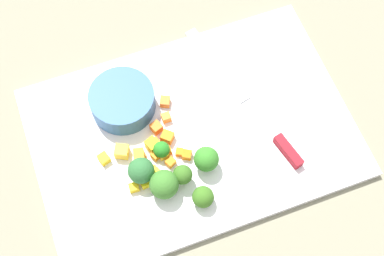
{
  "coord_description": "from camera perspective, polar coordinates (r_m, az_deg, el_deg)",
  "views": [
    {
      "loc": [
        -0.12,
        -0.33,
        0.8
      ],
      "look_at": [
        0.0,
        0.0,
        0.02
      ],
      "focal_mm": 52.33,
      "sensor_mm": 36.0,
      "label": 1
    }
  ],
  "objects": [
    {
      "name": "carrot_dice_2",
      "position": [
        0.86,
        -2.66,
        1.08
      ],
      "size": [
        0.01,
        0.01,
        0.01
      ],
      "primitive_type": "cube",
      "rotation": [
        0.0,
        0.0,
        1.57
      ],
      "color": "orange",
      "rests_on": "cutting_board"
    },
    {
      "name": "pepper_dice_3",
      "position": [
        0.83,
        -4.72,
        -5.48
      ],
      "size": [
        0.02,
        0.02,
        0.01
      ],
      "primitive_type": "cube",
      "rotation": [
        0.0,
        0.0,
        1.68
      ],
      "color": "yellow",
      "rests_on": "cutting_board"
    },
    {
      "name": "broccoli_floret_0",
      "position": [
        0.8,
        1.13,
        -7.05
      ],
      "size": [
        0.03,
        0.03,
        0.03
      ],
      "color": "#8FAD59",
      "rests_on": "cutting_board"
    },
    {
      "name": "carrot_dice_7",
      "position": [
        0.84,
        -0.52,
        -2.75
      ],
      "size": [
        0.02,
        0.02,
        0.01
      ],
      "primitive_type": "cube",
      "rotation": [
        0.0,
        0.0,
        1.03
      ],
      "color": "orange",
      "rests_on": "cutting_board"
    },
    {
      "name": "ground_plane",
      "position": [
        0.87,
        -0.0,
        -0.6
      ],
      "size": [
        4.0,
        4.0,
        0.0
      ],
      "primitive_type": "plane",
      "color": "gray"
    },
    {
      "name": "broccoli_floret_5",
      "position": [
        0.8,
        -2.86,
        -5.78
      ],
      "size": [
        0.04,
        0.04,
        0.05
      ],
      "color": "#83AC56",
      "rests_on": "cutting_board"
    },
    {
      "name": "broccoli_floret_2",
      "position": [
        0.83,
        -3.13,
        -2.21
      ],
      "size": [
        0.03,
        0.03,
        0.03
      ],
      "color": "#91B069",
      "rests_on": "cutting_board"
    },
    {
      "name": "carrot_dice_4",
      "position": [
        0.84,
        -5.2,
        -2.8
      ],
      "size": [
        0.01,
        0.01,
        0.01
      ],
      "primitive_type": "cube",
      "rotation": [
        0.0,
        0.0,
        1.79
      ],
      "color": "orange",
      "rests_on": "cutting_board"
    },
    {
      "name": "cutting_board",
      "position": [
        0.87,
        -0.0,
        -0.44
      ],
      "size": [
        0.48,
        0.33,
        0.01
      ],
      "primitive_type": "cube",
      "color": "white",
      "rests_on": "ground_plane"
    },
    {
      "name": "prep_bowl",
      "position": [
        0.87,
        -7.11,
        2.76
      ],
      "size": [
        0.1,
        0.1,
        0.04
      ],
      "primitive_type": "cylinder",
      "color": "#2D598A",
      "rests_on": "cutting_board"
    },
    {
      "name": "pepper_dice_1",
      "position": [
        0.85,
        -9.05,
        -2.81
      ],
      "size": [
        0.02,
        0.02,
        0.01
      ],
      "primitive_type": "cube",
      "rotation": [
        0.0,
        0.0,
        1.88
      ],
      "color": "yellow",
      "rests_on": "cutting_board"
    },
    {
      "name": "carrot_dice_1",
      "position": [
        0.84,
        -2.49,
        -2.35
      ],
      "size": [
        0.01,
        0.01,
        0.01
      ],
      "primitive_type": "cube",
      "rotation": [
        0.0,
        0.0,
        3.12
      ],
      "color": "orange",
      "rests_on": "cutting_board"
    },
    {
      "name": "pepper_dice_5",
      "position": [
        0.84,
        -7.16,
        -2.41
      ],
      "size": [
        0.03,
        0.03,
        0.02
      ],
      "primitive_type": "cube",
      "rotation": [
        0.0,
        0.0,
        1.1
      ],
      "color": "yellow",
      "rests_on": "cutting_board"
    },
    {
      "name": "chef_knife",
      "position": [
        0.87,
        6.7,
        1.42
      ],
      "size": [
        0.09,
        0.29,
        0.02
      ],
      "rotation": [
        0.0,
        0.0,
        1.81
      ],
      "color": "silver",
      "rests_on": "cutting_board"
    },
    {
      "name": "carrot_dice_6",
      "position": [
        0.85,
        -2.6,
        -0.73
      ],
      "size": [
        0.02,
        0.02,
        0.02
      ],
      "primitive_type": "cube",
      "rotation": [
        0.0,
        0.0,
        2.39
      ],
      "color": "orange",
      "rests_on": "cutting_board"
    },
    {
      "name": "pepper_dice_7",
      "position": [
        0.82,
        -5.93,
        -6.06
      ],
      "size": [
        0.02,
        0.01,
        0.01
      ],
      "primitive_type": "cube",
      "rotation": [
        0.0,
        0.0,
        3.04
      ],
      "color": "yellow",
      "rests_on": "cutting_board"
    },
    {
      "name": "carrot_dice_5",
      "position": [
        0.86,
        -3.66,
        0.04
      ],
      "size": [
        0.02,
        0.02,
        0.02
      ],
      "primitive_type": "cube",
      "rotation": [
        0.0,
        0.0,
        0.34
      ],
      "color": "orange",
      "rests_on": "cutting_board"
    },
    {
      "name": "broccoli_floret_3",
      "position": [
        0.81,
        -5.21,
        -4.36
      ],
      "size": [
        0.04,
        0.04,
        0.04
      ],
      "color": "#89AC5F",
      "rests_on": "cutting_board"
    },
    {
      "name": "carrot_dice_0",
      "position": [
        0.88,
        -2.77,
        2.69
      ],
      "size": [
        0.02,
        0.02,
        0.01
      ],
      "primitive_type": "cube",
      "rotation": [
        0.0,
        0.0,
        1.12
      ],
      "color": "orange",
      "rests_on": "cutting_board"
    },
    {
      "name": "broccoli_floret_4",
      "position": [
        0.82,
        1.4,
        -3.23
      ],
      "size": [
        0.04,
        0.04,
        0.04
      ],
      "color": "#89B85A",
      "rests_on": "cutting_board"
    },
    {
      "name": "carrot_dice_9",
      "position": [
        0.84,
        -3.77,
        -2.85
      ],
      "size": [
        0.01,
        0.02,
        0.01
      ],
      "primitive_type": "cube",
      "rotation": [
        0.0,
        0.0,
        2.03
      ],
      "color": "orange",
      "rests_on": "cutting_board"
    },
    {
      "name": "pepper_dice_4",
      "position": [
        0.84,
        -5.43,
        -2.81
      ],
      "size": [
        0.02,
        0.02,
        0.02
      ],
      "primitive_type": "cube",
      "rotation": [
        0.0,
        0.0,
        1.34
      ],
      "color": "yellow",
      "rests_on": "cutting_board"
    },
    {
      "name": "pepper_dice_2",
      "position": [
        0.83,
        -3.85,
        -4.53
      ],
      "size": [
        0.02,
        0.02,
        0.01
      ],
      "primitive_type": "cube",
      "rotation": [
        0.0,
        0.0,
        2.01
      ],
      "color": "yellow",
      "rests_on": "cutting_board"
    },
    {
      "name": "carrot_dice_10",
      "position": [
        0.83,
        -2.2,
        -3.5
      ],
      "size": [
        0.02,
        0.02,
        0.01
      ],
      "primitive_type": "cube",
      "rotation": [
        0.0,
        0.0,
        0.46
      ],
      "color": "orange",
      "rests_on": "cutting_board"
    },
    {
      "name": "carrot_dice_8",
      "position": [
        0.84,
        -1.3,
        -2.47
      ],
      "size": [
        0.01,
        0.02,
        0.01
      ],
      "primitive_type": "cube",
      "rotation": [
        0.0,
        0.0,
        1.07
      ],
      "color": "orange",
      "rests_on": "cutting_board"
    },
    {
      "name": "broccoli_floret_1",
      "position": [
        0.81,
        -0.96,
        -4.8
      ],
      "size": [
        0.03,
        0.03,
        0.04
      ],
      "color": "#88B559",
      "rests_on": "cutting_board"
    },
    {
      "name": "pepper_dice_6",
      "position": [
        0.84,
        -4.06,
        -1.74
      ],
      "size": [
        0.02,
        0.02,
        0.02
      ],
      "primitive_type": "cube",
      "rotation": [
        0.0,
        0.0,
        1.92
      ],
      "color": "yellow",
      "rests_on": "cutting_board"
    },
    {
      "name": "carrot_dice_3",
      "position": [
        0.85,
        -3.77,
        -1.13
      ],
      "size": [
        0.01,
        0.01,
        0.01
      ],
      "primitive_type": "cube",
      "rotation": [
        0.0,
        0.0,
        1.92
      ],
      "color": "orange",
      "rests_on": "cutting_board"
    },
    {
      "name": "pepper_dice_0",
      "position": [
        0.84,
        -2.91,
        -2.61
      ],
      "size": [
        0.01,
        0.02,
        0.01
      ],
      "primitive_type": "cube",
      "rotation": [
        0.0,
        0.0,
        3.12
      ],
      "color": "yellow",
      "rests_on": "cutting_board"
    }
  ]
}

